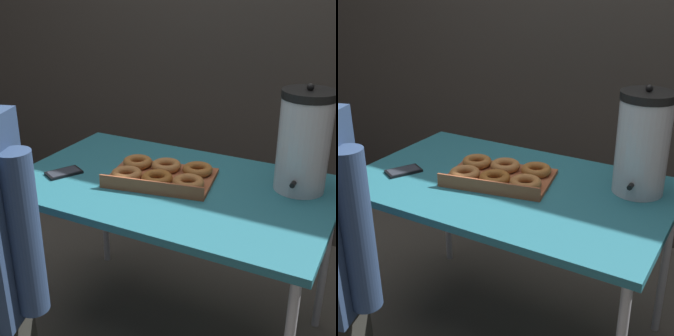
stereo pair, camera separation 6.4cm
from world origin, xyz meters
TOP-DOWN VIEW (x-y plane):
  - ground_plane at (0.00, 0.00)m, footprint 12.00×12.00m
  - folding_table at (0.00, 0.00)m, footprint 1.19×0.73m
  - donut_box at (-0.05, 0.01)m, footprint 0.44×0.34m
  - coffee_urn at (0.43, 0.17)m, footprint 0.19×0.21m
  - cell_phone at (-0.42, -0.12)m, footprint 0.13×0.15m

SIDE VIEW (x-z plane):
  - ground_plane at x=0.00m, z-range 0.00..0.00m
  - folding_table at x=0.00m, z-range 0.30..1.00m
  - cell_phone at x=-0.42m, z-range 0.70..0.71m
  - donut_box at x=-0.05m, z-range 0.70..0.75m
  - coffee_urn at x=0.43m, z-range 0.69..1.08m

